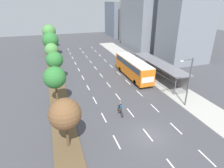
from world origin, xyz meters
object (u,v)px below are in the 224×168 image
(bus_shelter, at_px, (160,68))
(median_tree_fifth, at_px, (50,40))
(bus, at_px, (133,67))
(median_tree_nearest, at_px, (65,114))
(median_tree_third, at_px, (55,60))
(median_tree_fourth, at_px, (52,50))
(median_tree_second, at_px, (55,78))
(median_tree_farthest, at_px, (49,31))
(streetlight, at_px, (188,79))
(cyclist, at_px, (120,109))

(bus_shelter, xyz_separation_m, median_tree_fifth, (-17.65, 22.39, 2.01))
(bus, relative_size, median_tree_fifth, 1.97)
(median_tree_nearest, distance_m, median_tree_third, 17.58)
(bus_shelter, bearing_deg, median_tree_fifth, 128.24)
(median_tree_fourth, bearing_deg, median_tree_second, -90.86)
(median_tree_third, relative_size, median_tree_farthest, 0.77)
(bus_shelter, height_order, bus, bus)
(median_tree_fourth, distance_m, streetlight, 28.20)
(median_tree_fourth, bearing_deg, bus_shelter, -37.40)
(median_tree_fifth, relative_size, streetlight, 0.88)
(median_tree_second, bearing_deg, median_tree_fourth, 89.14)
(median_tree_nearest, bearing_deg, median_tree_second, 92.52)
(median_tree_second, bearing_deg, median_tree_fifth, 89.11)
(cyclist, bearing_deg, median_tree_fourth, 106.89)
(median_tree_second, distance_m, streetlight, 16.99)
(median_tree_farthest, bearing_deg, bus_shelter, -60.56)
(median_tree_nearest, distance_m, median_tree_second, 8.80)
(bus, height_order, median_tree_farthest, median_tree_farthest)
(median_tree_second, bearing_deg, median_tree_farthest, 89.26)
(median_tree_nearest, distance_m, median_tree_fourth, 26.36)
(bus_shelter, xyz_separation_m, cyclist, (-10.90, -9.08, -1.07))
(median_tree_second, relative_size, streetlight, 0.81)
(median_tree_nearest, height_order, median_tree_fifth, median_tree_fifth)
(cyclist, relative_size, median_tree_fifth, 0.32)
(median_tree_fourth, bearing_deg, median_tree_third, -88.84)
(cyclist, relative_size, median_tree_nearest, 0.36)
(bus, xyz_separation_m, median_tree_farthest, (-13.32, 29.22, 2.75))
(streetlight, bearing_deg, median_tree_third, 136.62)
(bus_shelter, distance_m, cyclist, 14.23)
(median_tree_nearest, distance_m, streetlight, 15.83)
(median_tree_nearest, bearing_deg, bus, 47.72)
(median_tree_nearest, height_order, median_tree_farthest, median_tree_farthest)
(median_tree_second, height_order, median_tree_fifth, median_tree_fifth)
(bus, distance_m, streetlight, 12.13)
(median_tree_nearest, height_order, median_tree_second, median_tree_second)
(median_tree_nearest, xyz_separation_m, streetlight, (15.56, 2.93, 0.21))
(bus_shelter, xyz_separation_m, median_tree_nearest, (-17.67, -12.76, 1.81))
(bus, height_order, median_tree_third, median_tree_third)
(streetlight, bearing_deg, cyclist, 175.08)
(median_tree_fifth, xyz_separation_m, streetlight, (15.53, -32.22, 0.01))
(median_tree_second, xyz_separation_m, streetlight, (15.94, -5.86, -0.03))
(median_tree_nearest, xyz_separation_m, median_tree_fifth, (0.02, 35.15, 0.20))
(bus_shelter, bearing_deg, streetlight, -102.13)
(median_tree_second, relative_size, median_tree_third, 1.04)
(streetlight, bearing_deg, median_tree_nearest, -169.34)
(median_tree_fourth, bearing_deg, cyclist, -73.11)
(median_tree_nearest, xyz_separation_m, median_tree_second, (-0.39, 8.79, 0.24))
(bus, xyz_separation_m, streetlight, (2.17, -11.79, 1.82))
(bus, height_order, streetlight, streetlight)
(bus_shelter, height_order, median_tree_second, median_tree_second)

